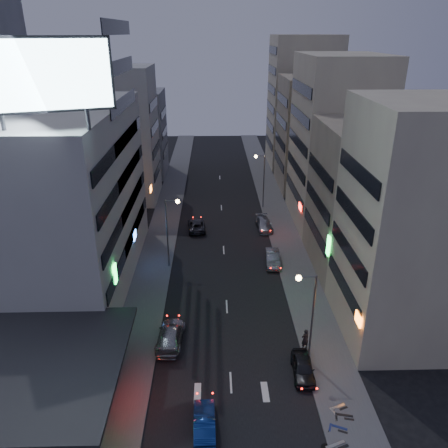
{
  "coord_description": "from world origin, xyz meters",
  "views": [
    {
      "loc": [
        -1.16,
        -21.43,
        24.4
      ],
      "look_at": [
        -0.16,
        18.2,
        6.92
      ],
      "focal_mm": 35.0,
      "sensor_mm": 36.0,
      "label": 1
    }
  ],
  "objects_px": {
    "scooter_black_b": "(354,409)",
    "scooter_silver_b": "(344,397)",
    "parked_car_right_near": "(303,367)",
    "road_car_silver": "(171,335)",
    "parked_car_right_mid": "(273,258)",
    "road_car_blue": "(204,422)",
    "person": "(305,339)",
    "parked_car_right_far": "(264,224)",
    "scooter_blue": "(349,423)",
    "parked_car_left": "(197,225)",
    "scooter_silver_a": "(344,433)"
  },
  "relations": [
    {
      "from": "scooter_black_b",
      "to": "scooter_silver_b",
      "type": "bearing_deg",
      "value": 31.17
    },
    {
      "from": "parked_car_right_near",
      "to": "road_car_silver",
      "type": "bearing_deg",
      "value": 161.44
    },
    {
      "from": "parked_car_right_mid",
      "to": "road_car_blue",
      "type": "height_order",
      "value": "parked_car_right_mid"
    },
    {
      "from": "scooter_black_b",
      "to": "scooter_silver_b",
      "type": "height_order",
      "value": "scooter_black_b"
    },
    {
      "from": "person",
      "to": "scooter_black_b",
      "type": "xyz_separation_m",
      "value": [
        2.05,
        -7.03,
        -0.4
      ]
    },
    {
      "from": "parked_car_right_far",
      "to": "scooter_blue",
      "type": "distance_m",
      "value": 32.68
    },
    {
      "from": "parked_car_left",
      "to": "scooter_blue",
      "type": "height_order",
      "value": "parked_car_left"
    },
    {
      "from": "parked_car_right_far",
      "to": "scooter_silver_a",
      "type": "height_order",
      "value": "parked_car_right_far"
    },
    {
      "from": "person",
      "to": "scooter_black_b",
      "type": "bearing_deg",
      "value": 81.96
    },
    {
      "from": "parked_car_left",
      "to": "parked_car_right_far",
      "type": "distance_m",
      "value": 9.1
    },
    {
      "from": "road_car_silver",
      "to": "scooter_silver_a",
      "type": "xyz_separation_m",
      "value": [
        12.07,
        -10.19,
        -0.01
      ]
    },
    {
      "from": "parked_car_right_far",
      "to": "scooter_silver_a",
      "type": "xyz_separation_m",
      "value": [
        1.51,
        -33.47,
        0.06
      ]
    },
    {
      "from": "scooter_blue",
      "to": "scooter_black_b",
      "type": "bearing_deg",
      "value": -9.32
    },
    {
      "from": "parked_car_right_near",
      "to": "parked_car_left",
      "type": "xyz_separation_m",
      "value": [
        -9.1,
        27.32,
        -0.01
      ]
    },
    {
      "from": "parked_car_right_near",
      "to": "parked_car_right_mid",
      "type": "distance_m",
      "value": 17.67
    },
    {
      "from": "road_car_blue",
      "to": "parked_car_left",
      "type": "bearing_deg",
      "value": -88.92
    },
    {
      "from": "parked_car_left",
      "to": "scooter_silver_b",
      "type": "height_order",
      "value": "parked_car_left"
    },
    {
      "from": "parked_car_right_mid",
      "to": "scooter_black_b",
      "type": "xyz_separation_m",
      "value": [
        2.83,
        -21.82,
        -0.04
      ]
    },
    {
      "from": "parked_car_right_mid",
      "to": "parked_car_right_far",
      "type": "distance_m",
      "value": 9.7
    },
    {
      "from": "road_car_blue",
      "to": "scooter_black_b",
      "type": "distance_m",
      "value": 10.31
    },
    {
      "from": "road_car_blue",
      "to": "road_car_silver",
      "type": "relative_size",
      "value": 0.78
    },
    {
      "from": "parked_car_right_near",
      "to": "scooter_blue",
      "type": "xyz_separation_m",
      "value": [
        2.06,
        -5.24,
        -0.02
      ]
    },
    {
      "from": "parked_car_left",
      "to": "scooter_black_b",
      "type": "height_order",
      "value": "parked_car_left"
    },
    {
      "from": "parked_car_right_far",
      "to": "person",
      "type": "xyz_separation_m",
      "value": [
        0.7,
        -24.49,
        0.38
      ]
    },
    {
      "from": "person",
      "to": "scooter_silver_a",
      "type": "bearing_deg",
      "value": 70.91
    },
    {
      "from": "parked_car_left",
      "to": "road_car_blue",
      "type": "distance_m",
      "value": 32.32
    },
    {
      "from": "scooter_silver_b",
      "to": "scooter_silver_a",
      "type": "bearing_deg",
      "value": 142.78
    },
    {
      "from": "parked_car_right_mid",
      "to": "scooter_black_b",
      "type": "bearing_deg",
      "value": -78.66
    },
    {
      "from": "person",
      "to": "scooter_black_b",
      "type": "distance_m",
      "value": 7.33
    },
    {
      "from": "scooter_black_b",
      "to": "parked_car_right_near",
      "type": "bearing_deg",
      "value": 45.73
    },
    {
      "from": "parked_car_right_near",
      "to": "parked_car_left",
      "type": "bearing_deg",
      "value": 111.06
    },
    {
      "from": "scooter_blue",
      "to": "road_car_silver",
      "type": "bearing_deg",
      "value": 76.25
    },
    {
      "from": "road_car_blue",
      "to": "road_car_silver",
      "type": "xyz_separation_m",
      "value": [
        -3.02,
        9.06,
        0.09
      ]
    },
    {
      "from": "scooter_black_b",
      "to": "scooter_silver_a",
      "type": "bearing_deg",
      "value": 159.94
    },
    {
      "from": "road_car_silver",
      "to": "parked_car_right_near",
      "type": "bearing_deg",
      "value": 162.09
    },
    {
      "from": "parked_car_left",
      "to": "scooter_blue",
      "type": "xyz_separation_m",
      "value": [
        11.16,
        -32.56,
        -0.01
      ]
    },
    {
      "from": "scooter_blue",
      "to": "scooter_silver_b",
      "type": "relative_size",
      "value": 0.98
    },
    {
      "from": "parked_car_right_near",
      "to": "scooter_silver_b",
      "type": "xyz_separation_m",
      "value": [
        2.37,
        -3.06,
        -0.01
      ]
    },
    {
      "from": "person",
      "to": "scooter_silver_a",
      "type": "xyz_separation_m",
      "value": [
        0.81,
        -8.98,
        -0.32
      ]
    },
    {
      "from": "parked_car_right_mid",
      "to": "scooter_silver_b",
      "type": "xyz_separation_m",
      "value": [
        2.45,
        -20.73,
        -0.05
      ]
    },
    {
      "from": "person",
      "to": "scooter_silver_a",
      "type": "distance_m",
      "value": 9.02
    },
    {
      "from": "scooter_silver_a",
      "to": "road_car_silver",
      "type": "bearing_deg",
      "value": 28.86
    },
    {
      "from": "road_car_blue",
      "to": "person",
      "type": "xyz_separation_m",
      "value": [
        8.23,
        7.85,
        0.4
      ]
    },
    {
      "from": "parked_car_right_far",
      "to": "scooter_black_b",
      "type": "bearing_deg",
      "value": -88.11
    },
    {
      "from": "scooter_silver_a",
      "to": "parked_car_left",
      "type": "bearing_deg",
      "value": -3.33
    },
    {
      "from": "parked_car_right_mid",
      "to": "road_car_blue",
      "type": "relative_size",
      "value": 1.07
    },
    {
      "from": "parked_car_left",
      "to": "scooter_silver_a",
      "type": "relative_size",
      "value": 2.33
    },
    {
      "from": "parked_car_right_mid",
      "to": "parked_car_left",
      "type": "height_order",
      "value": "parked_car_right_mid"
    },
    {
      "from": "parked_car_right_near",
      "to": "scooter_silver_b",
      "type": "relative_size",
      "value": 2.22
    },
    {
      "from": "parked_car_left",
      "to": "road_car_blue",
      "type": "bearing_deg",
      "value": 88.23
    }
  ]
}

